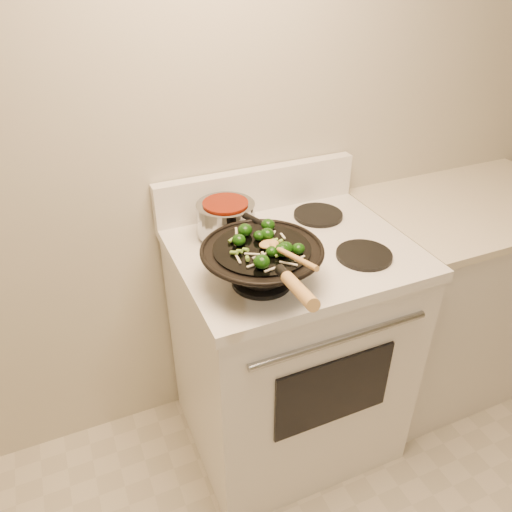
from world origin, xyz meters
name	(u,v)px	position (x,y,z in m)	size (l,w,h in m)	color
stove	(288,346)	(-0.28, 1.17, 0.47)	(0.78, 0.67, 1.08)	white
counter_unit	(456,293)	(0.56, 1.20, 0.46)	(0.88, 0.62, 0.91)	silver
wok	(262,263)	(-0.47, 1.02, 0.99)	(0.36, 0.59, 0.23)	black
stirfry	(266,243)	(-0.45, 1.02, 1.06)	(0.20, 0.26, 0.04)	black
wooden_spoon	(281,251)	(-0.44, 0.94, 1.07)	(0.06, 0.27, 0.08)	#B88848
saucepan	(226,218)	(-0.46, 1.32, 0.99)	(0.20, 0.31, 0.12)	#92969A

